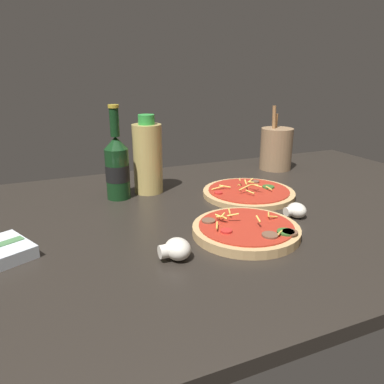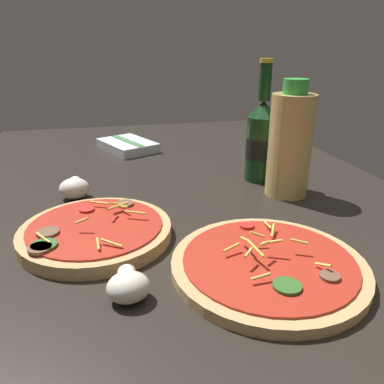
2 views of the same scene
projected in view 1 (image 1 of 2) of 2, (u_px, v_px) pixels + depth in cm
name	position (u px, v px, depth cm)	size (l,w,h in cm)	color
counter_slab	(208.00, 218.00, 90.10)	(160.00, 90.00, 2.50)	#28231E
pizza_near	(246.00, 230.00, 77.57)	(22.30, 22.30, 4.36)	tan
pizza_far	(249.00, 193.00, 101.56)	(24.77, 24.77, 4.31)	tan
beer_bottle	(117.00, 166.00, 97.41)	(6.26, 6.26, 24.42)	#143819
oil_bottle	(148.00, 157.00, 101.99)	(7.97, 7.97, 21.37)	#D6B766
mushroom_left	(176.00, 249.00, 67.47)	(5.82, 5.54, 3.88)	white
mushroom_right	(296.00, 210.00, 86.49)	(5.14, 4.89, 3.43)	white
utensil_crock	(276.00, 148.00, 126.86)	(10.68, 10.68, 21.31)	#9E7A56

